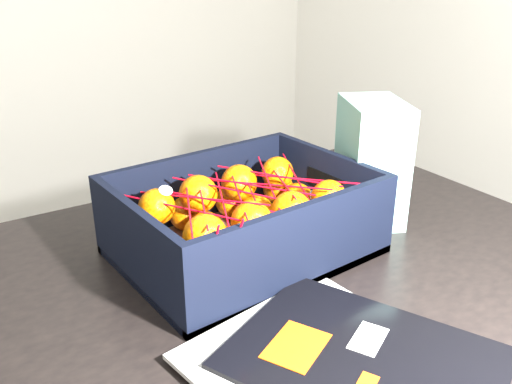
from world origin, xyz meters
TOP-DOWN VIEW (x-y plane):
  - table at (0.04, -0.06)m, footprint 1.26×0.90m
  - magazine_stack at (0.07, -0.26)m, footprint 0.32×0.33m
  - produce_crate at (0.14, 0.02)m, footprint 0.36×0.27m
  - clementine_heap at (0.14, 0.02)m, footprint 0.34×0.25m
  - mesh_net at (0.13, 0.01)m, footprint 0.29×0.24m
  - retail_carton at (0.38, -0.01)m, footprint 0.15×0.16m

SIDE VIEW (x-z plane):
  - table at x=0.04m, z-range 0.28..1.03m
  - magazine_stack at x=0.07m, z-range 0.75..0.77m
  - produce_crate at x=0.14m, z-range 0.73..0.85m
  - clementine_heap at x=0.14m, z-range 0.75..0.86m
  - mesh_net at x=0.13m, z-range 0.81..0.89m
  - retail_carton at x=0.38m, z-range 0.75..0.95m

